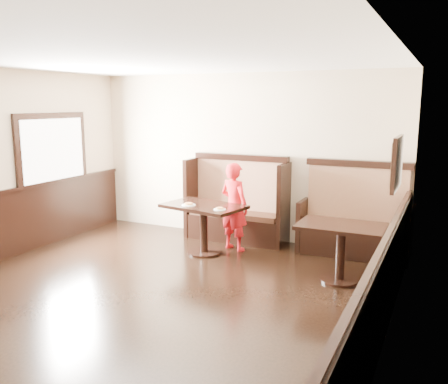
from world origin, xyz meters
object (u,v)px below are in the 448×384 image
Objects in this scene: booth_neighbor at (354,224)px; child at (234,207)px; table_main at (204,216)px; table_neighbor at (341,239)px; booth_main at (237,209)px.

child is at bearing -162.58° from booth_neighbor.
table_main is 0.95× the size of child.
table_main is at bearing 172.97° from table_neighbor.
booth_neighbor is 1.50× the size of table_neighbor.
table_neighbor is at bearing -31.05° from booth_main.
booth_main reaches higher than table_neighbor.
table_neighbor is 1.93m from child.
table_main is 1.21× the size of table_neighbor.
booth_neighbor is (1.95, -0.00, -0.05)m from booth_main.
child reaches higher than table_main.
booth_neighbor is at bearing -146.39° from child.
booth_neighbor is 1.24× the size of table_main.
booth_neighbor is 1.18× the size of child.
child is at bearing 160.32° from table_neighbor.
child is (-1.81, 0.65, 0.13)m from table_neighbor.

